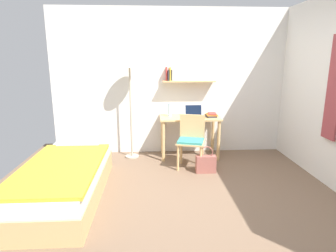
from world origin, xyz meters
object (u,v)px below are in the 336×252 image
(standing_lamp, at_px, (129,67))
(handbag, at_px, (206,163))
(desk_chair, at_px, (191,139))
(bed, at_px, (66,179))
(book_stack, at_px, (211,115))
(laptop, at_px, (194,114))
(water_bottle, at_px, (170,110))
(desk, at_px, (190,124))

(standing_lamp, xyz_separation_m, handbag, (1.19, -0.78, -1.44))
(desk_chair, relative_size, standing_lamp, 0.47)
(standing_lamp, bearing_deg, bed, -116.56)
(book_stack, bearing_deg, handbag, -106.50)
(laptop, bearing_deg, standing_lamp, 179.21)
(water_bottle, bearing_deg, book_stack, -8.14)
(desk_chair, bearing_deg, handbag, -51.94)
(desk, distance_m, laptop, 0.20)
(desk_chair, height_order, handbag, desk_chair)
(standing_lamp, height_order, water_bottle, standing_lamp)
(standing_lamp, distance_m, water_bottle, 1.01)
(desk_chair, xyz_separation_m, handbag, (0.20, -0.25, -0.33))
(standing_lamp, bearing_deg, desk, -0.81)
(water_bottle, bearing_deg, bed, -133.06)
(desk_chair, distance_m, water_bottle, 0.74)
(desk_chair, relative_size, water_bottle, 3.76)
(desk, xyz_separation_m, desk_chair, (-0.04, -0.51, -0.12))
(desk, bearing_deg, water_bottle, 170.89)
(desk, bearing_deg, laptop, -0.54)
(desk, relative_size, desk_chair, 1.24)
(desk, xyz_separation_m, book_stack, (0.37, -0.05, 0.17))
(book_stack, relative_size, handbag, 0.57)
(bed, xyz_separation_m, desk_chair, (1.73, 0.95, 0.24))
(bed, height_order, desk, desk)
(desk, xyz_separation_m, handbag, (0.16, -0.77, -0.45))
(standing_lamp, bearing_deg, laptop, -0.79)
(desk, relative_size, handbag, 2.47)
(water_bottle, bearing_deg, laptop, -7.70)
(standing_lamp, xyz_separation_m, book_stack, (1.40, -0.06, -0.82))
(standing_lamp, bearing_deg, handbag, -33.31)
(desk, xyz_separation_m, laptop, (0.07, -0.00, 0.19))
(desk, distance_m, handbag, 0.90)
(laptop, bearing_deg, handbag, -83.27)
(book_stack, bearing_deg, standing_lamp, 177.47)
(laptop, relative_size, water_bottle, 1.42)
(bed, bearing_deg, standing_lamp, 63.44)
(laptop, distance_m, book_stack, 0.31)
(bed, relative_size, book_stack, 8.55)
(desk_chair, bearing_deg, water_bottle, 118.62)
(desk, distance_m, desk_chair, 0.53)
(desk_chair, distance_m, standing_lamp, 1.58)
(standing_lamp, bearing_deg, desk_chair, -28.03)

